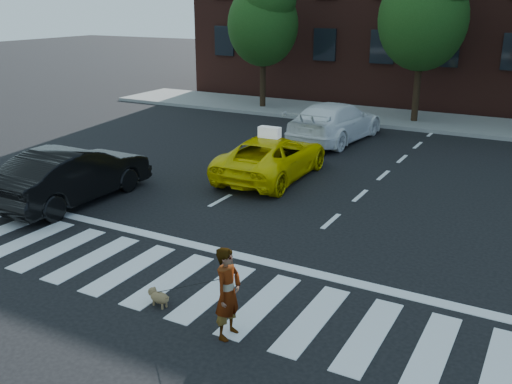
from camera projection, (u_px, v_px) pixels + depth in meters
ground at (170, 280)px, 11.06m from camera, size 120.00×120.00×0.00m
crosswalk at (170, 280)px, 11.05m from camera, size 13.00×2.40×0.01m
stop_line at (214, 250)px, 12.38m from camera, size 12.00×0.30×0.01m
sidewalk_far at (405, 119)px, 25.58m from camera, size 30.00×4.00×0.15m
tree_left at (264, 16)px, 26.93m from camera, size 3.39×3.38×6.50m
tree_mid at (425, 8)px, 23.39m from camera, size 3.69×3.69×7.10m
taxi at (272, 157)px, 17.28m from camera, size 2.25×4.67×1.28m
black_sedan at (74, 174)px, 15.17m from camera, size 1.62×4.56×1.50m
white_suv at (335, 122)px, 21.74m from camera, size 2.48×5.29×1.49m
woman at (228, 293)px, 8.99m from camera, size 0.39×0.57×1.54m
dog at (158, 296)px, 10.09m from camera, size 0.53×0.26×0.30m
taxi_sign at (270, 132)px, 16.86m from camera, size 0.66×0.30×0.32m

